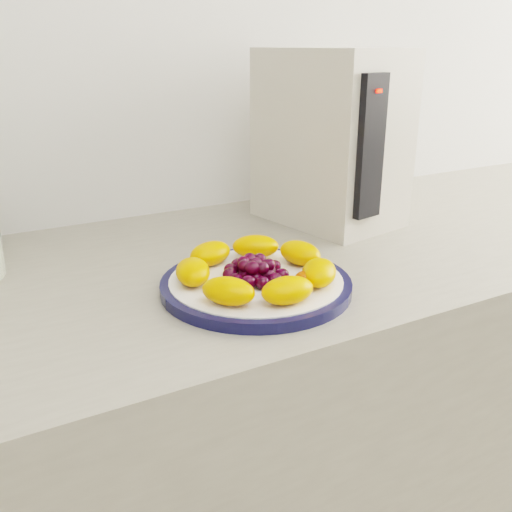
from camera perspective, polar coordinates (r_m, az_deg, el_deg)
counter at (r=1.13m, az=-3.21°, el=-22.32°), size 3.50×0.60×0.90m
cabinet_face at (r=1.15m, az=-3.18°, el=-23.41°), size 3.48×0.58×0.84m
plate_rim at (r=0.78m, az=0.00°, el=-2.92°), size 0.26×0.26×0.01m
plate_face at (r=0.78m, az=0.00°, el=-2.85°), size 0.24×0.24×0.02m
appliance_body at (r=1.07m, az=7.47°, el=11.62°), size 0.22×0.28×0.31m
appliance_panel at (r=0.95m, az=11.31°, el=10.58°), size 0.06×0.03×0.23m
appliance_led at (r=0.94m, az=12.17°, el=15.84°), size 0.01×0.01×0.01m
fruit_plate at (r=0.77m, az=0.13°, el=-1.23°), size 0.23×0.22×0.03m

